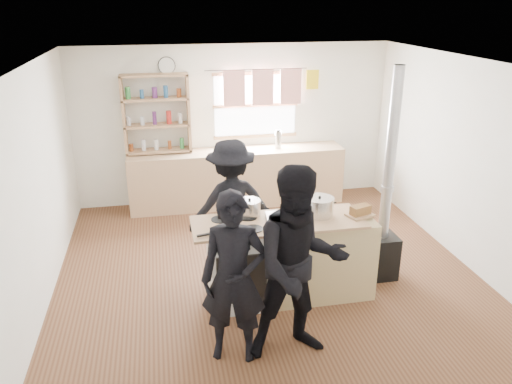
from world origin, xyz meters
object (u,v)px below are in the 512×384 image
roast_tray (283,218)px  flue_heater (383,227)px  skillet_greens (226,230)px  stockpot_stove (250,207)px  stockpot_counter (319,207)px  cooking_island (290,258)px  bread_board (360,212)px  thermos (278,140)px  person_near_left (234,279)px  person_far (231,204)px  person_near_right (299,265)px

roast_tray → flue_heater: bearing=9.9°
skillet_greens → stockpot_stove: stockpot_stove is taller
stockpot_counter → cooking_island: bearing=-170.4°
skillet_greens → bread_board: 1.49m
thermos → cooking_island: thermos is taller
stockpot_counter → person_near_left: 1.45m
flue_heater → person_far: 1.82m
person_near_right → person_far: (-0.35, 1.78, -0.12)m
thermos → stockpot_counter: bearing=-94.1°
skillet_greens → flue_heater: (1.90, 0.38, -0.31)m
cooking_island → flue_heater: 1.20m
stockpot_stove → stockpot_counter: stockpot_counter is taller
skillet_greens → stockpot_counter: stockpot_counter is taller
thermos → stockpot_stove: thermos is taller
skillet_greens → person_near_right: person_near_right is taller
roast_tray → person_near_right: bearing=-94.8°
stockpot_counter → bread_board: size_ratio=0.95×
stockpot_stove → cooking_island: bearing=-27.9°
skillet_greens → bread_board: bearing=5.2°
roast_tray → bread_board: 0.86m
person_far → skillet_greens: bearing=71.1°
stockpot_stove → person_far: bearing=100.3°
flue_heater → roast_tray: bearing=-170.1°
roast_tray → stockpot_counter: bearing=10.8°
roast_tray → person_far: person_far is taller
person_near_right → person_far: person_near_right is taller
stockpot_counter → person_far: size_ratio=0.19×
person_far → roast_tray: bearing=108.3°
stockpot_stove → skillet_greens: bearing=-128.2°
skillet_greens → flue_heater: size_ratio=0.13×
thermos → person_far: 2.21m
cooking_island → stockpot_stove: stockpot_stove is taller
stockpot_counter → person_near_right: person_near_right is taller
roast_tray → bread_board: bread_board is taller
person_near_right → person_far: size_ratio=1.15×
stockpot_counter → flue_heater: flue_heater is taller
cooking_island → person_far: (-0.53, 0.84, 0.34)m
skillet_greens → roast_tray: (0.62, 0.15, 0.01)m
roast_tray → stockpot_stove: stockpot_stove is taller
stockpot_counter → person_near_right: size_ratio=0.17×
flue_heater → thermos: bearing=104.2°
person_near_left → person_near_right: 0.60m
stockpot_stove → person_near_right: (0.23, -1.16, -0.09)m
flue_heater → person_near_right: 1.79m
skillet_greens → person_near_right: (0.55, -0.77, -0.03)m
flue_heater → person_far: flue_heater is taller
stockpot_counter → person_near_right: bearing=-116.7°
skillet_greens → person_near_left: (-0.04, -0.70, -0.14)m
stockpot_stove → thermos: bearing=69.9°
cooking_island → person_far: bearing=122.0°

